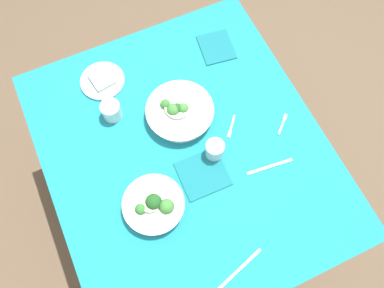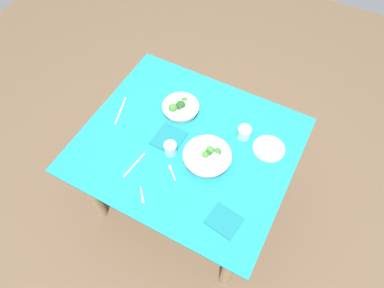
{
  "view_description": "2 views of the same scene",
  "coord_description": "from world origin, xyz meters",
  "px_view_note": "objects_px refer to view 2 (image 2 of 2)",
  "views": [
    {
      "loc": [
        -0.54,
        0.22,
        2.24
      ],
      "look_at": [
        0.02,
        -0.04,
        0.77
      ],
      "focal_mm": 37.38,
      "sensor_mm": 36.0,
      "label": 1
    },
    {
      "loc": [
        0.55,
        -0.97,
        2.48
      ],
      "look_at": [
        0.03,
        0.01,
        0.77
      ],
      "focal_mm": 32.21,
      "sensor_mm": 36.0,
      "label": 2
    }
  ],
  "objects_px": {
    "water_glass_side": "(244,133)",
    "fork_by_near_bowl": "(172,172)",
    "broccoli_bowl_far": "(180,108)",
    "napkin_folded_upper": "(224,220)",
    "fork_by_far_bowl": "(142,196)",
    "bread_side_plate": "(269,148)",
    "table_knife_left": "(134,165)",
    "napkin_folded_lower": "(169,138)",
    "water_glass_center": "(170,149)",
    "table_knife_right": "(121,111)",
    "broccoli_bowl_near": "(208,157)"
  },
  "relations": [
    {
      "from": "bread_side_plate",
      "to": "broccoli_bowl_far",
      "type": "bearing_deg",
      "value": 179.29
    },
    {
      "from": "fork_by_far_bowl",
      "to": "napkin_folded_upper",
      "type": "distance_m",
      "value": 0.46
    },
    {
      "from": "bread_side_plate",
      "to": "table_knife_left",
      "type": "height_order",
      "value": "bread_side_plate"
    },
    {
      "from": "bread_side_plate",
      "to": "table_knife_left",
      "type": "distance_m",
      "value": 0.79
    },
    {
      "from": "water_glass_center",
      "to": "table_knife_right",
      "type": "distance_m",
      "value": 0.45
    },
    {
      "from": "water_glass_side",
      "to": "fork_by_near_bowl",
      "type": "bearing_deg",
      "value": -121.5
    },
    {
      "from": "fork_by_near_bowl",
      "to": "napkin_folded_upper",
      "type": "distance_m",
      "value": 0.4
    },
    {
      "from": "broccoli_bowl_far",
      "to": "bread_side_plate",
      "type": "bearing_deg",
      "value": -0.71
    },
    {
      "from": "bread_side_plate",
      "to": "napkin_folded_upper",
      "type": "distance_m",
      "value": 0.52
    },
    {
      "from": "water_glass_center",
      "to": "napkin_folded_lower",
      "type": "height_order",
      "value": "water_glass_center"
    },
    {
      "from": "water_glass_side",
      "to": "napkin_folded_upper",
      "type": "relative_size",
      "value": 0.5
    },
    {
      "from": "broccoli_bowl_near",
      "to": "napkin_folded_lower",
      "type": "xyz_separation_m",
      "value": [
        -0.27,
        0.02,
        -0.03
      ]
    },
    {
      "from": "water_glass_center",
      "to": "water_glass_side",
      "type": "distance_m",
      "value": 0.45
    },
    {
      "from": "napkin_folded_upper",
      "to": "water_glass_center",
      "type": "bearing_deg",
      "value": 153.04
    },
    {
      "from": "table_knife_right",
      "to": "broccoli_bowl_far",
      "type": "bearing_deg",
      "value": -78.32
    },
    {
      "from": "broccoli_bowl_near",
      "to": "water_glass_center",
      "type": "distance_m",
      "value": 0.22
    },
    {
      "from": "broccoli_bowl_near",
      "to": "fork_by_far_bowl",
      "type": "relative_size",
      "value": 3.38
    },
    {
      "from": "bread_side_plate",
      "to": "fork_by_near_bowl",
      "type": "relative_size",
      "value": 2.19
    },
    {
      "from": "fork_by_near_bowl",
      "to": "napkin_folded_lower",
      "type": "height_order",
      "value": "napkin_folded_lower"
    },
    {
      "from": "broccoli_bowl_far",
      "to": "fork_by_far_bowl",
      "type": "relative_size",
      "value": 2.83
    },
    {
      "from": "broccoli_bowl_near",
      "to": "table_knife_right",
      "type": "distance_m",
      "value": 0.65
    },
    {
      "from": "broccoli_bowl_near",
      "to": "fork_by_far_bowl",
      "type": "bearing_deg",
      "value": -119.54
    },
    {
      "from": "water_glass_side",
      "to": "fork_by_near_bowl",
      "type": "distance_m",
      "value": 0.49
    },
    {
      "from": "broccoli_bowl_far",
      "to": "fork_by_far_bowl",
      "type": "height_order",
      "value": "broccoli_bowl_far"
    },
    {
      "from": "fork_by_far_bowl",
      "to": "table_knife_left",
      "type": "xyz_separation_m",
      "value": [
        -0.14,
        0.14,
        -0.0
      ]
    },
    {
      "from": "table_knife_left",
      "to": "napkin_folded_lower",
      "type": "xyz_separation_m",
      "value": [
        0.08,
        0.25,
        0.0
      ]
    },
    {
      "from": "water_glass_side",
      "to": "table_knife_left",
      "type": "xyz_separation_m",
      "value": [
        -0.47,
        -0.48,
        -0.04
      ]
    },
    {
      "from": "broccoli_bowl_far",
      "to": "napkin_folded_upper",
      "type": "distance_m",
      "value": 0.76
    },
    {
      "from": "napkin_folded_upper",
      "to": "napkin_folded_lower",
      "type": "xyz_separation_m",
      "value": [
        -0.51,
        0.31,
        0.0
      ]
    },
    {
      "from": "broccoli_bowl_far",
      "to": "napkin_folded_lower",
      "type": "xyz_separation_m",
      "value": [
        0.04,
        -0.22,
        -0.03
      ]
    },
    {
      "from": "fork_by_near_bowl",
      "to": "table_knife_right",
      "type": "bearing_deg",
      "value": 16.15
    },
    {
      "from": "fork_by_far_bowl",
      "to": "table_knife_right",
      "type": "distance_m",
      "value": 0.61
    },
    {
      "from": "napkin_folded_lower",
      "to": "broccoli_bowl_far",
      "type": "bearing_deg",
      "value": 100.78
    },
    {
      "from": "water_glass_side",
      "to": "fork_by_far_bowl",
      "type": "xyz_separation_m",
      "value": [
        -0.33,
        -0.62,
        -0.04
      ]
    },
    {
      "from": "broccoli_bowl_near",
      "to": "water_glass_side",
      "type": "bearing_deg",
      "value": 64.52
    },
    {
      "from": "table_knife_left",
      "to": "fork_by_far_bowl",
      "type": "bearing_deg",
      "value": -128.2
    },
    {
      "from": "fork_by_far_bowl",
      "to": "water_glass_side",
      "type": "bearing_deg",
      "value": 109.93
    },
    {
      "from": "water_glass_center",
      "to": "table_knife_right",
      "type": "height_order",
      "value": "water_glass_center"
    },
    {
      "from": "bread_side_plate",
      "to": "table_knife_right",
      "type": "height_order",
      "value": "bread_side_plate"
    },
    {
      "from": "fork_by_near_bowl",
      "to": "broccoli_bowl_far",
      "type": "bearing_deg",
      "value": -26.49
    },
    {
      "from": "broccoli_bowl_near",
      "to": "water_glass_side",
      "type": "distance_m",
      "value": 0.27
    },
    {
      "from": "broccoli_bowl_far",
      "to": "water_glass_side",
      "type": "distance_m",
      "value": 0.43
    },
    {
      "from": "water_glass_side",
      "to": "fork_by_far_bowl",
      "type": "relative_size",
      "value": 0.98
    },
    {
      "from": "water_glass_center",
      "to": "bread_side_plate",
      "type": "bearing_deg",
      "value": 30.26
    },
    {
      "from": "water_glass_center",
      "to": "napkin_folded_lower",
      "type": "bearing_deg",
      "value": 127.17
    },
    {
      "from": "table_knife_left",
      "to": "napkin_folded_lower",
      "type": "height_order",
      "value": "napkin_folded_lower"
    },
    {
      "from": "broccoli_bowl_near",
      "to": "water_glass_side",
      "type": "relative_size",
      "value": 3.45
    },
    {
      "from": "broccoli_bowl_far",
      "to": "water_glass_side",
      "type": "xyz_separation_m",
      "value": [
        0.43,
        0.01,
        0.01
      ]
    },
    {
      "from": "table_knife_left",
      "to": "table_knife_right",
      "type": "height_order",
      "value": "same"
    },
    {
      "from": "broccoli_bowl_far",
      "to": "napkin_folded_lower",
      "type": "bearing_deg",
      "value": -79.22
    }
  ]
}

